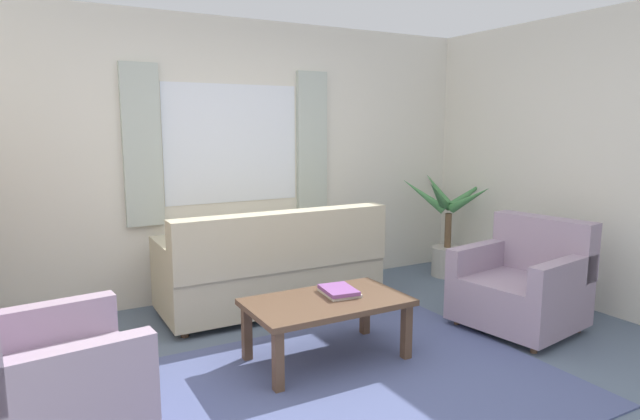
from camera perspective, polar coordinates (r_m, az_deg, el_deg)
ground_plane at (r=3.58m, az=4.04°, el=-18.09°), size 6.24×6.24×0.00m
wall_back at (r=5.23m, az=-9.42°, el=5.29°), size 5.32×0.12×2.60m
wall_right at (r=5.16m, az=29.94°, el=4.16°), size 0.12×4.40×2.60m
window_with_curtains at (r=5.15m, az=-9.15°, el=6.91°), size 1.98×0.07×1.40m
area_rug at (r=3.57m, az=4.05°, el=-18.00°), size 2.60×2.03×0.01m
couch at (r=4.78m, az=-5.01°, el=-6.32°), size 1.90×0.82×0.92m
armchair_left at (r=3.16m, az=-27.44°, el=-15.79°), size 0.91×0.93×0.88m
armchair_right at (r=4.67m, az=20.68°, el=-7.39°), size 0.94×0.96×0.88m
coffee_table at (r=3.78m, az=0.73°, el=-10.25°), size 1.10×0.64×0.44m
book_stack_on_table at (r=3.86m, az=2.02°, el=-8.55°), size 0.26×0.31×0.05m
potted_plant at (r=5.97m, az=13.28°, el=-2.09°), size 1.19×1.12×1.13m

